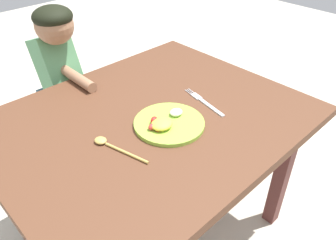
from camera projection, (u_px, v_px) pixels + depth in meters
name	position (u px, v px, depth m)	size (l,w,h in m)	color
ground_plane	(155.00, 229.00, 1.71)	(8.00, 8.00, 0.00)	beige
dining_table	(151.00, 133.00, 1.35)	(1.19, 0.96, 0.70)	#553220
plate	(168.00, 123.00, 1.24)	(0.27, 0.27, 0.04)	#91C340
fork	(205.00, 102.00, 1.38)	(0.06, 0.24, 0.01)	silver
spoon	(110.00, 145.00, 1.15)	(0.08, 0.22, 0.02)	tan
person	(63.00, 94.00, 1.71)	(0.17, 0.43, 1.02)	#335061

